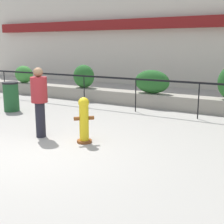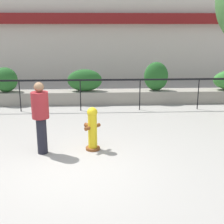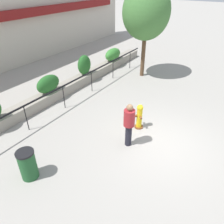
% 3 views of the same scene
% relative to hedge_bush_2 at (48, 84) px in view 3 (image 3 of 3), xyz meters
% --- Properties ---
extents(ground_plane, '(120.00, 120.00, 0.00)m').
position_rel_hedge_bush_2_xyz_m(ground_plane, '(-0.12, -6.00, -0.93)').
color(ground_plane, '#9E9991').
extents(planter_wall_low, '(18.00, 0.70, 0.50)m').
position_rel_hedge_bush_2_xyz_m(planter_wall_low, '(-0.12, 0.00, -0.68)').
color(planter_wall_low, gray).
rests_on(planter_wall_low, ground).
extents(fence_railing_segment, '(15.00, 0.05, 1.15)m').
position_rel_hedge_bush_2_xyz_m(fence_railing_segment, '(-0.12, -1.10, 0.09)').
color(fence_railing_segment, black).
rests_on(fence_railing_segment, ground).
extents(hedge_bush_2, '(1.35, 0.59, 0.86)m').
position_rel_hedge_bush_2_xyz_m(hedge_bush_2, '(0.00, 0.00, 0.00)').
color(hedge_bush_2, '#235B23').
rests_on(hedge_bush_2, planter_wall_low).
extents(hedge_bush_3, '(0.95, 0.57, 1.12)m').
position_rel_hedge_bush_2_xyz_m(hedge_bush_3, '(2.80, 0.00, 0.13)').
color(hedge_bush_3, '#235B23').
rests_on(hedge_bush_3, planter_wall_low).
extents(hedge_bush_4, '(1.52, 0.70, 0.79)m').
position_rel_hedge_bush_2_xyz_m(hedge_bush_4, '(5.86, 0.00, -0.04)').
color(hedge_bush_4, '#387F33').
rests_on(hedge_bush_4, planter_wall_low).
extents(fire_hydrant, '(0.50, 0.50, 1.08)m').
position_rel_hedge_bush_2_xyz_m(fire_hydrant, '(0.34, -4.83, -0.38)').
color(fire_hydrant, brown).
rests_on(fire_hydrant, ground).
extents(street_tree, '(2.91, 2.62, 5.26)m').
position_rel_hedge_bush_2_xyz_m(street_tree, '(5.55, -2.40, 2.79)').
color(street_tree, brown).
rests_on(street_tree, ground).
extents(pedestrian, '(0.53, 0.53, 1.73)m').
position_rel_hedge_bush_2_xyz_m(pedestrian, '(-0.86, -4.99, 0.06)').
color(pedestrian, black).
rests_on(pedestrian, ground).
extents(trash_bin, '(0.55, 0.55, 1.01)m').
position_rel_hedge_bush_2_xyz_m(trash_bin, '(-3.88, -3.17, -0.42)').
color(trash_bin, '#1E5128').
rests_on(trash_bin, ground).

